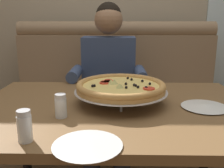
# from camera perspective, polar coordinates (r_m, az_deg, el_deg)

# --- Properties ---
(booth_bench) EXTENTS (1.79, 0.78, 1.13)m
(booth_bench) POSITION_cam_1_polar(r_m,az_deg,el_deg) (2.27, 0.79, -5.16)
(booth_bench) COLOR #937556
(booth_bench) RESTS_ON ground_plane
(dining_table) EXTENTS (1.37, 0.94, 0.74)m
(dining_table) POSITION_cam_1_polar(r_m,az_deg,el_deg) (1.30, 0.52, -8.12)
(dining_table) COLOR brown
(dining_table) RESTS_ON ground_plane
(diner_main) EXTENTS (0.54, 0.64, 1.27)m
(diner_main) POSITION_cam_1_polar(r_m,az_deg,el_deg) (1.93, -0.82, 0.94)
(diner_main) COLOR #2D3342
(diner_main) RESTS_ON ground_plane
(pizza) EXTENTS (0.46, 0.46, 0.12)m
(pizza) POSITION_cam_1_polar(r_m,az_deg,el_deg) (1.29, 1.96, -0.70)
(pizza) COLOR silver
(pizza) RESTS_ON dining_table
(shaker_parmesan) EXTENTS (0.05, 0.05, 0.11)m
(shaker_parmesan) POSITION_cam_1_polar(r_m,az_deg,el_deg) (0.95, -18.73, -9.23)
(shaker_parmesan) COLOR white
(shaker_parmesan) RESTS_ON dining_table
(shaker_pepper_flakes) EXTENTS (0.05, 0.05, 0.10)m
(shaker_pepper_flakes) POSITION_cam_1_polar(r_m,az_deg,el_deg) (1.14, -11.23, -5.11)
(shaker_pepper_flakes) COLOR white
(shaker_pepper_flakes) RESTS_ON dining_table
(plate_near_left) EXTENTS (0.22, 0.22, 0.02)m
(plate_near_left) POSITION_cam_1_polar(r_m,az_deg,el_deg) (1.32, 19.80, -4.51)
(plate_near_left) COLOR white
(plate_near_left) RESTS_ON dining_table
(plate_near_right) EXTENTS (0.24, 0.24, 0.02)m
(plate_near_right) POSITION_cam_1_polar(r_m,az_deg,el_deg) (0.89, -5.45, -12.95)
(plate_near_right) COLOR white
(plate_near_right) RESTS_ON dining_table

